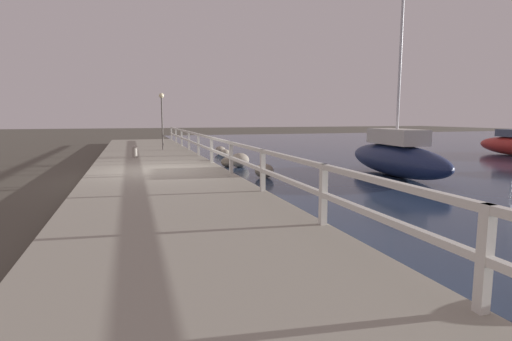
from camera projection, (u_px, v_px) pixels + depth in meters
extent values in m
plane|color=#4C473D|center=(159.00, 179.00, 12.59)|extent=(120.00, 120.00, 0.00)
cube|color=gray|center=(158.00, 174.00, 12.57)|extent=(4.20, 36.00, 0.28)
cube|color=silver|center=(485.00, 259.00, 3.34)|extent=(0.10, 0.10, 0.94)
cube|color=silver|center=(323.00, 195.00, 6.12)|extent=(0.10, 0.10, 0.94)
cube|color=silver|center=(263.00, 170.00, 8.91)|extent=(0.10, 0.10, 0.94)
cube|color=silver|center=(231.00, 158.00, 11.69)|extent=(0.10, 0.10, 0.94)
cube|color=silver|center=(212.00, 150.00, 14.48)|extent=(0.10, 0.10, 0.94)
cube|color=silver|center=(198.00, 144.00, 17.26)|extent=(0.10, 0.10, 0.94)
cube|color=silver|center=(189.00, 141.00, 20.05)|extent=(0.10, 0.10, 0.94)
cube|color=silver|center=(182.00, 138.00, 22.83)|extent=(0.10, 0.10, 0.94)
cube|color=silver|center=(176.00, 135.00, 25.62)|extent=(0.10, 0.10, 0.94)
cube|color=silver|center=(171.00, 134.00, 28.40)|extent=(0.10, 0.10, 0.94)
cube|color=silver|center=(220.00, 140.00, 13.03)|extent=(0.09, 32.50, 0.08)
cube|color=silver|center=(220.00, 153.00, 13.09)|extent=(0.09, 32.50, 0.08)
ellipsoid|color=gray|center=(240.00, 160.00, 15.44)|extent=(0.74, 0.67, 0.55)
ellipsoid|color=gray|center=(220.00, 150.00, 20.76)|extent=(0.56, 0.51, 0.42)
ellipsoid|color=gray|center=(225.00, 153.00, 19.56)|extent=(0.49, 0.44, 0.36)
ellipsoid|color=slate|center=(264.00, 171.00, 12.72)|extent=(0.61, 0.55, 0.46)
ellipsoid|color=slate|center=(228.00, 162.00, 15.53)|extent=(0.53, 0.47, 0.39)
cylinder|color=gray|center=(135.00, 153.00, 16.25)|extent=(0.20, 0.20, 0.38)
sphere|color=gray|center=(134.00, 148.00, 16.22)|extent=(0.18, 0.18, 0.18)
cylinder|color=#514C47|center=(162.00, 124.00, 20.20)|extent=(0.07, 0.07, 2.59)
sphere|color=beige|center=(161.00, 96.00, 20.01)|extent=(0.26, 0.26, 0.26)
ellipsoid|color=#192347|center=(396.00, 160.00, 13.16)|extent=(1.92, 5.65, 1.04)
cube|color=beige|center=(397.00, 137.00, 13.06)|extent=(1.18, 2.48, 0.50)
cylinder|color=silver|center=(401.00, 51.00, 12.69)|extent=(0.09, 0.09, 5.95)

